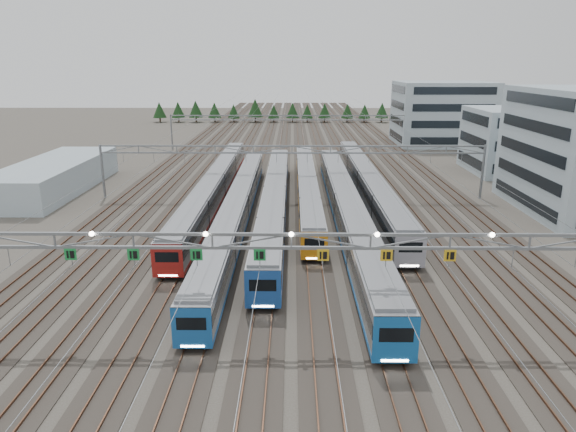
{
  "coord_description": "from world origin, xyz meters",
  "views": [
    {
      "loc": [
        0.06,
        -34.18,
        19.38
      ],
      "look_at": [
        -0.4,
        18.91,
        3.5
      ],
      "focal_mm": 32.0,
      "sensor_mm": 36.0,
      "label": 1
    }
  ],
  "objects_px": {
    "train_e": "(346,207)",
    "gantry_near": "(291,245)",
    "train_a": "(215,186)",
    "train_f": "(367,183)",
    "gantry_far": "(292,122)",
    "train_b": "(237,208)",
    "west_shed": "(55,176)",
    "train_c": "(275,199)",
    "train_d": "(307,185)",
    "depot_bldg_mid": "(511,141)",
    "gantry_mid": "(292,156)",
    "depot_bldg_north": "(442,113)"
  },
  "relations": [
    {
      "from": "depot_bldg_mid",
      "to": "gantry_near",
      "type": "bearing_deg",
      "value": -123.78
    },
    {
      "from": "train_c",
      "to": "train_f",
      "type": "distance_m",
      "value": 16.25
    },
    {
      "from": "gantry_far",
      "to": "depot_bldg_mid",
      "type": "bearing_deg",
      "value": -32.32
    },
    {
      "from": "gantry_far",
      "to": "train_b",
      "type": "bearing_deg",
      "value": -96.63
    },
    {
      "from": "train_c",
      "to": "gantry_far",
      "type": "bearing_deg",
      "value": 87.59
    },
    {
      "from": "train_f",
      "to": "gantry_mid",
      "type": "xyz_separation_m",
      "value": [
        -11.25,
        -0.49,
        4.15
      ]
    },
    {
      "from": "train_b",
      "to": "train_e",
      "type": "relative_size",
      "value": 0.94
    },
    {
      "from": "train_c",
      "to": "train_d",
      "type": "xyz_separation_m",
      "value": [
        4.5,
        8.32,
        -0.17
      ]
    },
    {
      "from": "train_e",
      "to": "depot_bldg_mid",
      "type": "bearing_deg",
      "value": 44.54
    },
    {
      "from": "train_b",
      "to": "gantry_mid",
      "type": "distance_m",
      "value": 15.32
    },
    {
      "from": "train_a",
      "to": "train_e",
      "type": "relative_size",
      "value": 0.94
    },
    {
      "from": "gantry_mid",
      "to": "train_e",
      "type": "bearing_deg",
      "value": -62.52
    },
    {
      "from": "train_a",
      "to": "gantry_near",
      "type": "bearing_deg",
      "value": -73.95
    },
    {
      "from": "train_d",
      "to": "west_shed",
      "type": "xyz_separation_m",
      "value": [
        -39.68,
        4.88,
        0.29
      ]
    },
    {
      "from": "train_e",
      "to": "depot_bldg_mid",
      "type": "relative_size",
      "value": 4.0
    },
    {
      "from": "gantry_mid",
      "to": "depot_bldg_north",
      "type": "bearing_deg",
      "value": 55.63
    },
    {
      "from": "train_b",
      "to": "train_d",
      "type": "distance_m",
      "value": 15.66
    },
    {
      "from": "train_b",
      "to": "west_shed",
      "type": "bearing_deg",
      "value": 150.03
    },
    {
      "from": "train_f",
      "to": "train_c",
      "type": "bearing_deg",
      "value": -146.16
    },
    {
      "from": "train_b",
      "to": "gantry_near",
      "type": "bearing_deg",
      "value": -76.09
    },
    {
      "from": "gantry_near",
      "to": "west_shed",
      "type": "height_order",
      "value": "gantry_near"
    },
    {
      "from": "depot_bldg_north",
      "to": "depot_bldg_mid",
      "type": "bearing_deg",
      "value": -84.52
    },
    {
      "from": "train_b",
      "to": "gantry_mid",
      "type": "height_order",
      "value": "gantry_mid"
    },
    {
      "from": "train_d",
      "to": "train_e",
      "type": "xyz_separation_m",
      "value": [
        4.5,
        -12.73,
        0.23
      ]
    },
    {
      "from": "gantry_mid",
      "to": "depot_bldg_north",
      "type": "xyz_separation_m",
      "value": [
        36.71,
        53.67,
        1.13
      ]
    },
    {
      "from": "train_f",
      "to": "gantry_far",
      "type": "height_order",
      "value": "gantry_far"
    },
    {
      "from": "train_c",
      "to": "gantry_far",
      "type": "distance_m",
      "value": 53.78
    },
    {
      "from": "train_a",
      "to": "depot_bldg_north",
      "type": "relative_size",
      "value": 2.73
    },
    {
      "from": "train_b",
      "to": "gantry_near",
      "type": "relative_size",
      "value": 1.07
    },
    {
      "from": "train_e",
      "to": "train_f",
      "type": "height_order",
      "value": "train_f"
    },
    {
      "from": "train_d",
      "to": "train_f",
      "type": "relative_size",
      "value": 0.9
    },
    {
      "from": "train_b",
      "to": "train_e",
      "type": "bearing_deg",
      "value": 0.35
    },
    {
      "from": "train_a",
      "to": "west_shed",
      "type": "xyz_separation_m",
      "value": [
        -26.18,
        5.81,
        0.14
      ]
    },
    {
      "from": "train_d",
      "to": "train_f",
      "type": "height_order",
      "value": "train_f"
    },
    {
      "from": "depot_bldg_mid",
      "to": "train_c",
      "type": "bearing_deg",
      "value": -146.19
    },
    {
      "from": "gantry_near",
      "to": "gantry_far",
      "type": "distance_m",
      "value": 85.12
    },
    {
      "from": "train_a",
      "to": "train_f",
      "type": "xyz_separation_m",
      "value": [
        22.5,
        1.66,
        0.09
      ]
    },
    {
      "from": "train_e",
      "to": "gantry_mid",
      "type": "height_order",
      "value": "gantry_mid"
    },
    {
      "from": "gantry_far",
      "to": "depot_bldg_mid",
      "type": "distance_m",
      "value": 47.3
    },
    {
      "from": "depot_bldg_north",
      "to": "train_c",
      "type": "bearing_deg",
      "value": -122.05
    },
    {
      "from": "train_a",
      "to": "train_d",
      "type": "bearing_deg",
      "value": 3.93
    },
    {
      "from": "gantry_far",
      "to": "train_f",
      "type": "bearing_deg",
      "value": -75.82
    },
    {
      "from": "train_e",
      "to": "train_b",
      "type": "bearing_deg",
      "value": -179.65
    },
    {
      "from": "train_a",
      "to": "gantry_mid",
      "type": "height_order",
      "value": "gantry_mid"
    },
    {
      "from": "gantry_near",
      "to": "depot_bldg_mid",
      "type": "height_order",
      "value": "depot_bldg_mid"
    },
    {
      "from": "train_d",
      "to": "gantry_mid",
      "type": "relative_size",
      "value": 0.94
    },
    {
      "from": "train_e",
      "to": "gantry_near",
      "type": "relative_size",
      "value": 1.13
    },
    {
      "from": "train_b",
      "to": "depot_bldg_north",
      "type": "xyz_separation_m",
      "value": [
        43.46,
        66.73,
        5.46
      ]
    },
    {
      "from": "train_f",
      "to": "depot_bldg_north",
      "type": "xyz_separation_m",
      "value": [
        25.46,
        53.18,
        5.29
      ]
    },
    {
      "from": "train_b",
      "to": "train_d",
      "type": "height_order",
      "value": "train_b"
    }
  ]
}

